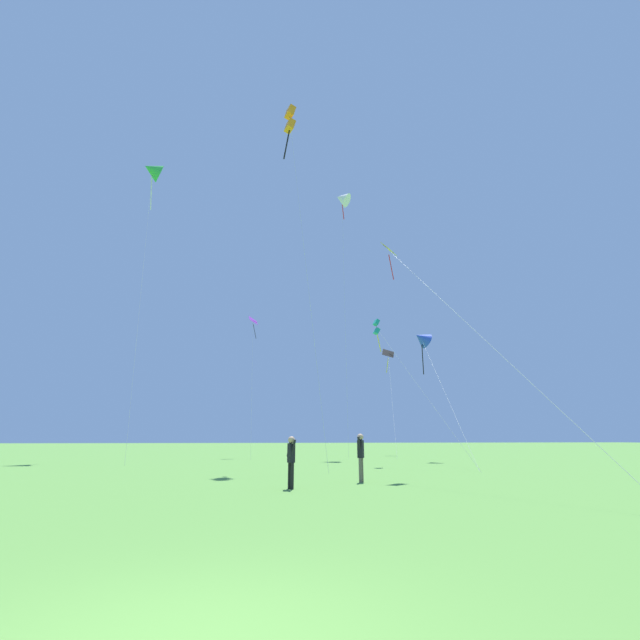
# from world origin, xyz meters

# --- Properties ---
(kite_white_distant) EXTENTS (2.44, 5.48, 28.04)m
(kite_white_distant) POSITION_xyz_m (11.01, 37.56, 27.01)
(kite_white_distant) COLOR white
(kite_white_distant) RESTS_ON ground_plane
(kite_green_small) EXTENTS (3.95, 11.87, 28.84)m
(kite_green_small) POSITION_xyz_m (-8.73, 37.19, 27.70)
(kite_green_small) COLOR green
(kite_green_small) RESTS_ON ground_plane
(kite_orange_box) EXTENTS (1.95, 6.88, 26.33)m
(kite_orange_box) POSITION_xyz_m (3.54, 24.29, 25.10)
(kite_orange_box) COLOR orange
(kite_orange_box) RESTS_ON ground_plane
(kite_black_large) EXTENTS (4.20, 10.74, 11.53)m
(kite_black_large) POSITION_xyz_m (17.18, 41.92, 10.28)
(kite_black_large) COLOR black
(kite_black_large) RESTS_ON ground_plane
(kite_blue_delta) EXTENTS (3.48, 12.30, 10.38)m
(kite_blue_delta) POSITION_xyz_m (15.24, 28.69, 9.54)
(kite_blue_delta) COLOR blue
(kite_blue_delta) RESTS_ON ground_plane
(kite_purple_streamer) EXTENTS (0.97, 6.03, 13.49)m
(kite_purple_streamer) POSITION_xyz_m (2.00, 38.46, 12.11)
(kite_purple_streamer) COLOR purple
(kite_purple_streamer) RESTS_ON ground_plane
(kite_yellow_diamond) EXTENTS (1.85, 12.31, 11.42)m
(kite_yellow_diamond) POSITION_xyz_m (7.93, 14.89, 10.03)
(kite_yellow_diamond) COLOR yellow
(kite_yellow_diamond) RESTS_ON ground_plane
(kite_teal_box) EXTENTS (2.88, 7.60, 9.63)m
(kite_teal_box) POSITION_xyz_m (9.86, 23.99, 8.94)
(kite_teal_box) COLOR teal
(kite_teal_box) RESTS_ON ground_plane
(person_with_spool) EXTENTS (0.41, 0.52, 1.79)m
(person_with_spool) POSITION_xyz_m (5.24, 13.07, 1.08)
(person_with_spool) COLOR #665B4C
(person_with_spool) RESTS_ON ground_plane
(person_far_back) EXTENTS (0.28, 0.53, 1.68)m
(person_far_back) POSITION_xyz_m (2.29, 11.23, 1.01)
(person_far_back) COLOR black
(person_far_back) RESTS_ON ground_plane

